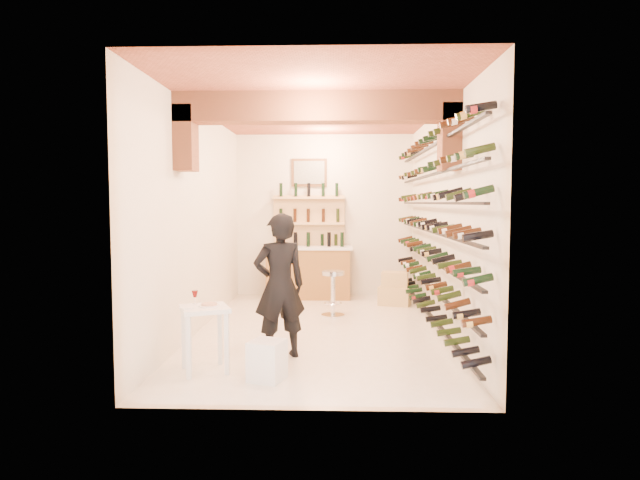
{
  "coord_description": "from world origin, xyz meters",
  "views": [
    {
      "loc": [
        0.26,
        -7.67,
        1.86
      ],
      "look_at": [
        0.0,
        0.3,
        1.3
      ],
      "focal_mm": 30.09,
      "sensor_mm": 36.0,
      "label": 1
    }
  ],
  "objects_px": {
    "white_stool": "(267,360)",
    "crate_lower": "(395,296)",
    "person": "(280,286)",
    "chrome_barstool": "(333,290)",
    "wine_rack": "(427,224)",
    "tasting_table": "(205,318)",
    "back_counter": "(308,271)"
  },
  "relations": [
    {
      "from": "white_stool",
      "to": "person",
      "type": "bearing_deg",
      "value": 87.01
    },
    {
      "from": "tasting_table",
      "to": "chrome_barstool",
      "type": "distance_m",
      "value": 3.23
    },
    {
      "from": "tasting_table",
      "to": "crate_lower",
      "type": "bearing_deg",
      "value": 34.74
    },
    {
      "from": "wine_rack",
      "to": "person",
      "type": "bearing_deg",
      "value": -145.49
    },
    {
      "from": "back_counter",
      "to": "tasting_table",
      "type": "distance_m",
      "value": 4.65
    },
    {
      "from": "tasting_table",
      "to": "chrome_barstool",
      "type": "xyz_separation_m",
      "value": [
        1.38,
        2.91,
        -0.16
      ]
    },
    {
      "from": "wine_rack",
      "to": "tasting_table",
      "type": "height_order",
      "value": "wine_rack"
    },
    {
      "from": "wine_rack",
      "to": "back_counter",
      "type": "height_order",
      "value": "wine_rack"
    },
    {
      "from": "wine_rack",
      "to": "tasting_table",
      "type": "bearing_deg",
      "value": -144.85
    },
    {
      "from": "person",
      "to": "chrome_barstool",
      "type": "distance_m",
      "value": 2.46
    },
    {
      "from": "white_stool",
      "to": "person",
      "type": "distance_m",
      "value": 1.07
    },
    {
      "from": "tasting_table",
      "to": "crate_lower",
      "type": "height_order",
      "value": "tasting_table"
    },
    {
      "from": "white_stool",
      "to": "crate_lower",
      "type": "height_order",
      "value": "white_stool"
    },
    {
      "from": "back_counter",
      "to": "tasting_table",
      "type": "relative_size",
      "value": 1.94
    },
    {
      "from": "back_counter",
      "to": "tasting_table",
      "type": "bearing_deg",
      "value": -101.08
    },
    {
      "from": "person",
      "to": "crate_lower",
      "type": "distance_m",
      "value": 3.84
    },
    {
      "from": "back_counter",
      "to": "chrome_barstool",
      "type": "distance_m",
      "value": 1.73
    },
    {
      "from": "crate_lower",
      "to": "tasting_table",
      "type": "bearing_deg",
      "value": -122.49
    },
    {
      "from": "wine_rack",
      "to": "back_counter",
      "type": "xyz_separation_m",
      "value": [
        -1.83,
        2.65,
        -1.02
      ]
    },
    {
      "from": "back_counter",
      "to": "white_stool",
      "type": "height_order",
      "value": "back_counter"
    },
    {
      "from": "tasting_table",
      "to": "white_stool",
      "type": "distance_m",
      "value": 0.86
    },
    {
      "from": "tasting_table",
      "to": "white_stool",
      "type": "relative_size",
      "value": 2.1
    },
    {
      "from": "tasting_table",
      "to": "crate_lower",
      "type": "distance_m",
      "value": 4.67
    },
    {
      "from": "white_stool",
      "to": "crate_lower",
      "type": "relative_size",
      "value": 0.75
    },
    {
      "from": "white_stool",
      "to": "chrome_barstool",
      "type": "relative_size",
      "value": 0.56
    },
    {
      "from": "white_stool",
      "to": "crate_lower",
      "type": "xyz_separation_m",
      "value": [
        1.78,
        4.19,
        -0.04
      ]
    },
    {
      "from": "wine_rack",
      "to": "crate_lower",
      "type": "bearing_deg",
      "value": 96.49
    },
    {
      "from": "wine_rack",
      "to": "tasting_table",
      "type": "xyz_separation_m",
      "value": [
        -2.73,
        -1.92,
        -0.96
      ]
    },
    {
      "from": "chrome_barstool",
      "to": "crate_lower",
      "type": "bearing_deg",
      "value": 42.26
    },
    {
      "from": "crate_lower",
      "to": "back_counter",
      "type": "bearing_deg",
      "value": 158.06
    },
    {
      "from": "back_counter",
      "to": "person",
      "type": "relative_size",
      "value": 0.98
    },
    {
      "from": "person",
      "to": "tasting_table",
      "type": "bearing_deg",
      "value": 15.35
    }
  ]
}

